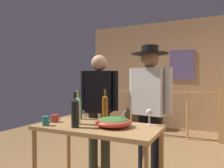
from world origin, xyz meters
The scene contains 16 objects.
back_wall centered at (0.00, 2.97, 1.39)m, with size 4.95×0.10×2.78m, color tan.
framed_picture centered at (0.06, 2.91, 1.64)m, with size 0.60×0.03×0.75m, color slate.
stair_railing centered at (-0.14, 1.97, 0.67)m, with size 3.24×0.10×1.07m.
tv_console centered at (-0.85, 2.62, 0.25)m, with size 0.90×0.40×0.50m, color #38281E.
flat_screen_tv centered at (-0.85, 2.59, 0.76)m, with size 0.59×0.12×0.44m.
serving_table centered at (-0.29, -0.82, 0.69)m, with size 1.27×0.66×0.79m.
salad_bowl centered at (-0.12, -0.80, 0.84)m, with size 0.37×0.37×0.19m.
wine_glass centered at (0.19, -0.59, 0.91)m, with size 0.07×0.07×0.17m.
wine_bottle_amber centered at (-0.34, -0.56, 0.94)m, with size 0.07×0.07×0.37m.
wine_bottle_dark centered at (-0.45, -1.00, 0.94)m, with size 0.08×0.08×0.36m.
wine_bottle_green centered at (-0.69, -0.59, 0.93)m, with size 0.07×0.07×0.34m.
wine_bottle_clear centered at (-0.53, -0.85, 0.94)m, with size 0.08×0.08×0.36m.
mug_teal centered at (-0.78, -1.06, 0.84)m, with size 0.11×0.07×0.10m.
mug_red centered at (-0.82, -0.87, 0.83)m, with size 0.12×0.08×0.08m.
person_standing_left centered at (-0.65, -0.14, 0.94)m, with size 0.53×0.29×1.61m.
person_standing_right centered at (0.07, -0.14, 1.01)m, with size 0.57×0.46×1.69m.
Camera 1 is at (0.79, -2.75, 1.26)m, focal length 34.22 mm.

